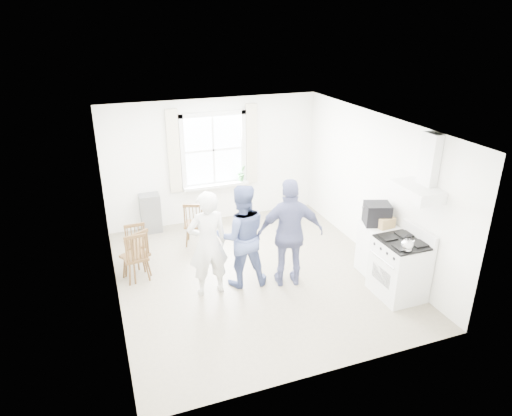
{
  "coord_description": "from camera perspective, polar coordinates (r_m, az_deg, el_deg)",
  "views": [
    {
      "loc": [
        -2.31,
        -6.36,
        4.1
      ],
      "look_at": [
        0.1,
        0.2,
        1.14
      ],
      "focal_mm": 32.0,
      "sensor_mm": 36.0,
      "label": 1
    }
  ],
  "objects": [
    {
      "name": "stereo_stack",
      "position": [
        7.78,
        14.89,
        -0.72
      ],
      "size": [
        0.51,
        0.48,
        0.36
      ],
      "color": "black",
      "rests_on": "low_cabinet"
    },
    {
      "name": "person_right",
      "position": [
        7.27,
        4.3,
        -3.2
      ],
      "size": [
        1.27,
        1.27,
        1.82
      ],
      "primitive_type": "imported",
      "rotation": [
        0.0,
        0.0,
        2.92
      ],
      "color": "navy",
      "rests_on": "ground"
    },
    {
      "name": "windsor_chair_c",
      "position": [
        7.77,
        -14.54,
        -5.07
      ],
      "size": [
        0.52,
        0.51,
        0.9
      ],
      "color": "#462E16",
      "rests_on": "ground"
    },
    {
      "name": "gas_stove",
      "position": [
        7.49,
        17.5,
        -7.13
      ],
      "size": [
        0.68,
        0.76,
        1.12
      ],
      "color": "silver",
      "rests_on": "ground"
    },
    {
      "name": "room_shell",
      "position": [
        7.33,
        -0.19,
        0.46
      ],
      "size": [
        4.62,
        5.12,
        2.64
      ],
      "color": "gray",
      "rests_on": "ground"
    },
    {
      "name": "cardboard_box",
      "position": [
        7.73,
        15.86,
        -1.74
      ],
      "size": [
        0.29,
        0.22,
        0.17
      ],
      "primitive_type": "cube",
      "rotation": [
        0.0,
        0.0,
        0.1
      ],
      "color": "#A1824D",
      "rests_on": "low_cabinet"
    },
    {
      "name": "windsor_chair_a",
      "position": [
        7.7,
        -14.77,
        -5.37
      ],
      "size": [
        0.42,
        0.41,
        0.9
      ],
      "color": "#462E16",
      "rests_on": "ground"
    },
    {
      "name": "range_hood",
      "position": [
        7.01,
        19.91,
        3.24
      ],
      "size": [
        0.45,
        0.76,
        0.94
      ],
      "color": "silver",
      "rests_on": "room_shell"
    },
    {
      "name": "windsor_chair_b",
      "position": [
        8.17,
        -14.84,
        -3.86
      ],
      "size": [
        0.38,
        0.37,
        0.86
      ],
      "color": "#462E16",
      "rests_on": "ground"
    },
    {
      "name": "person_mid",
      "position": [
        7.27,
        -1.82,
        -3.51
      ],
      "size": [
        0.94,
        0.94,
        1.73
      ],
      "primitive_type": "imported",
      "rotation": [
        0.0,
        0.0,
        3.01
      ],
      "color": "#4C5B8E",
      "rests_on": "ground"
    },
    {
      "name": "window_assembly",
      "position": [
        9.48,
        -5.29,
        6.69
      ],
      "size": [
        1.88,
        0.24,
        1.7
      ],
      "color": "white",
      "rests_on": "room_shell"
    },
    {
      "name": "kettle",
      "position": [
        6.98,
        18.37,
        -4.4
      ],
      "size": [
        0.18,
        0.18,
        0.25
      ],
      "color": "silver",
      "rests_on": "gas_stove"
    },
    {
      "name": "potted_plant",
      "position": [
        9.69,
        -1.81,
        4.38
      ],
      "size": [
        0.23,
        0.23,
        0.34
      ],
      "primitive_type": "imported",
      "rotation": [
        0.0,
        0.0,
        0.25
      ],
      "color": "#377C37",
      "rests_on": "window_assembly"
    },
    {
      "name": "shelf_unit",
      "position": [
        9.49,
        -13.04,
        -0.64
      ],
      "size": [
        0.4,
        0.3,
        0.8
      ],
      "primitive_type": "cube",
      "color": "slate",
      "rests_on": "ground"
    },
    {
      "name": "low_cabinet",
      "position": [
        8.03,
        14.92,
        -4.97
      ],
      "size": [
        0.5,
        0.55,
        0.9
      ],
      "primitive_type": "cube",
      "color": "silver",
      "rests_on": "ground"
    },
    {
      "name": "person_left",
      "position": [
        7.06,
        -6.03,
        -4.47
      ],
      "size": [
        0.64,
        0.64,
        1.73
      ],
      "primitive_type": "imported",
      "rotation": [
        0.0,
        0.0,
        3.15
      ],
      "color": "silver",
      "rests_on": "ground"
    },
    {
      "name": "windsor_chair_d",
      "position": [
        8.67,
        -7.77,
        -1.47
      ],
      "size": [
        0.48,
        0.48,
        0.9
      ],
      "color": "#462E16",
      "rests_on": "ground"
    }
  ]
}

